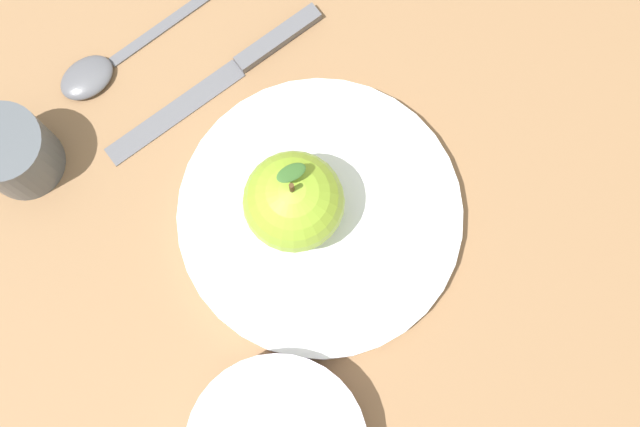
{
  "coord_description": "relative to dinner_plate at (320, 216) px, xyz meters",
  "views": [
    {
      "loc": [
        -0.16,
        0.01,
        0.68
      ],
      "look_at": [
        -0.02,
        0.01,
        0.02
      ],
      "focal_mm": 47.96,
      "sensor_mm": 36.0,
      "label": 1
    }
  ],
  "objects": [
    {
      "name": "ground_plane",
      "position": [
        0.02,
        -0.01,
        -0.01
      ],
      "size": [
        2.4,
        2.4,
        0.0
      ],
      "primitive_type": "plane",
      "color": "olive"
    },
    {
      "name": "dinner_plate",
      "position": [
        0.0,
        0.0,
        0.0
      ],
      "size": [
        0.23,
        0.23,
        0.02
      ],
      "color": "white",
      "rests_on": "ground_plane"
    },
    {
      "name": "apple",
      "position": [
        0.0,
        0.02,
        0.05
      ],
      "size": [
        0.08,
        0.08,
        0.09
      ],
      "color": "#8CB22D",
      "rests_on": "dinner_plate"
    },
    {
      "name": "knife",
      "position": [
        0.13,
        0.07,
        -0.01
      ],
      "size": [
        0.14,
        0.18,
        0.01
      ],
      "color": "#59595E",
      "rests_on": "ground_plane"
    },
    {
      "name": "cup",
      "position": [
        0.05,
        0.24,
        0.02
      ],
      "size": [
        0.06,
        0.06,
        0.06
      ],
      "color": "#4C5156",
      "rests_on": "ground_plane"
    },
    {
      "name": "spoon",
      "position": [
        0.14,
        0.18,
        -0.01
      ],
      "size": [
        0.13,
        0.16,
        0.01
      ],
      "color": "#59595E",
      "rests_on": "ground_plane"
    }
  ]
}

